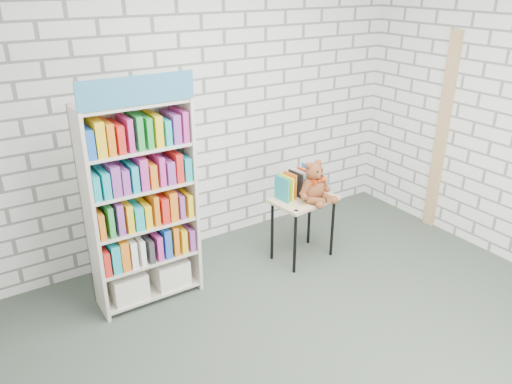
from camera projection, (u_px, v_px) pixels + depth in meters
ground at (334, 344)px, 3.81m from camera, size 4.50×4.50×0.00m
room_shell at (352, 116)px, 3.09m from camera, size 4.52×4.02×2.81m
bookshelf at (141, 204)px, 4.03m from camera, size 0.86×0.34×1.94m
display_table at (303, 207)px, 4.76m from camera, size 0.64×0.48×0.64m
table_books at (297, 183)px, 4.74m from camera, size 0.43×0.23×0.25m
teddy_bear at (315, 185)px, 4.62m from camera, size 0.36×0.33×0.38m
door_trim at (442, 134)px, 5.22m from camera, size 0.05×0.12×2.10m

